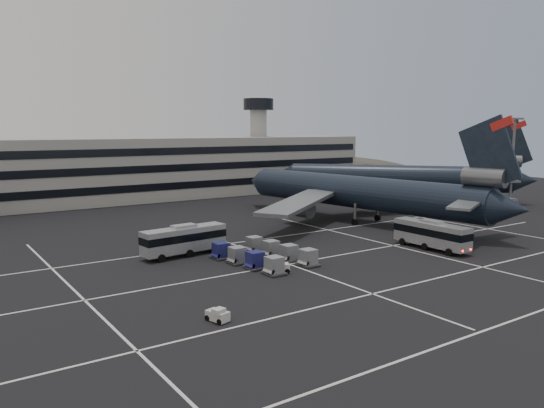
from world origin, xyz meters
The scene contains 12 objects.
ground centered at (0.00, 0.00, 0.00)m, with size 260.00×260.00×0.00m, color black.
lane_markings centered at (0.95, 0.72, 0.01)m, with size 90.00×55.62×0.01m.
terminal centered at (-2.95, 71.14, 6.93)m, with size 125.00×26.00×24.00m.
hills centered at (17.99, 170.00, -12.07)m, with size 352.00×180.00×44.00m.
lightpole_right centered at (58.00, 15.00, 11.82)m, with size 2.40×2.40×18.28m.
trijet_main centered at (21.36, 20.55, 5.25)m, with size 46.94×57.61×18.08m.
trijet_far centered at (48.64, 35.66, 5.43)m, with size 42.34×46.94×18.08m.
bus_near centered at (14.64, -0.32, 2.16)m, with size 2.87×11.24×3.96m.
bus_far centered at (-14.44, 15.19, 2.19)m, with size 11.54×3.76×4.00m.
tug_a centered at (-22.17, -8.04, 0.56)m, with size 1.69×2.21×1.26m.
tug_b centered at (-9.17, 1.46, 0.66)m, with size 2.67×2.20×1.49m.
uld_cluster centered at (-7.99, 6.54, 0.99)m, with size 9.21×13.23×2.03m.
Camera 1 is at (-42.62, -46.02, 16.15)m, focal length 35.00 mm.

